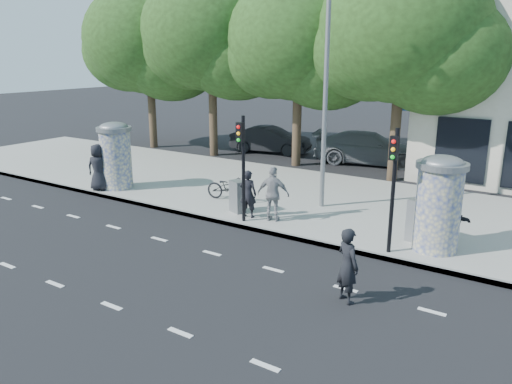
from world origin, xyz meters
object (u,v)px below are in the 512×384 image
Objects in this scene: traffic_pole_near at (242,158)px; ped_b at (248,194)px; ped_e at (273,194)px; car_mid at (270,140)px; ped_f at (441,218)px; ad_column_left at (116,154)px; cabinet_left at (238,196)px; ped_a at (98,167)px; street_lamp at (325,72)px; traffic_pole_far at (393,178)px; man_road at (348,265)px; cabinet_right at (419,221)px; bicycle at (229,188)px; ad_column_right at (439,201)px; car_right at (369,148)px.

traffic_pole_near is 2.14× the size of ped_b.
car_mid is at bearing -71.81° from ped_e.
ped_f is at bearing -141.68° from car_mid.
ad_column_left is 10.38m from car_mid.
ped_e is 1.63× the size of cabinet_left.
ped_a is 1.17× the size of ped_b.
street_lamp is 7.29× the size of cabinet_left.
ped_f is at bearing 2.23° from ad_column_left.
traffic_pole_far is at bearing 157.96° from ped_e.
street_lamp reaches higher than ad_column_left.
ad_column_left is 11.44m from traffic_pole_far.
ped_e is at bearing 36.85° from traffic_pole_near.
ped_f reaches higher than man_road.
traffic_pole_far is at bearing -97.15° from cabinet_right.
traffic_pole_near is 1.54m from ped_e.
ped_a is 1.01× the size of bicycle.
ped_e is at bearing -159.37° from car_mid.
bicycle is (-1.67, 1.25, -0.31)m from ped_b.
ad_column_left is at bearing -179.08° from ad_column_right.
man_road is at bearing 93.92° from ped_f.
traffic_pole_near is 4.07m from street_lamp.
traffic_pole_near is at bearing 180.00° from traffic_pole_far.
car_right is at bearing 90.08° from traffic_pole_near.
cabinet_left is 0.20× the size of car_right.
car_right is at bearing -99.35° from ped_e.
man_road is at bearing 134.50° from ped_b.
car_mid is 5.68m from car_right.
ped_f is at bearing -73.53° from man_road.
traffic_pole_near reaches higher than cabinet_left.
cabinet_right is at bearing -142.97° from car_mid.
cabinet_right is 14.64m from car_mid.
traffic_pole_near is 11.36m from car_right.
car_mid is at bearing 84.95° from ad_column_left.
ped_f is 0.38× the size of car_mid.
cabinet_right is at bearing 10.03° from ped_f.
ped_a is (-8.32, -2.78, -3.72)m from street_lamp.
ad_column_left is at bearing -165.53° from cabinet_right.
cabinet_left is (-1.49, 0.13, -0.35)m from ped_e.
ad_column_left is 6.67m from traffic_pole_near.
cabinet_left is 0.89× the size of cabinet_right.
man_road is 8.10m from bicycle.
ad_column_right reaches higher than ped_f.
car_mid is (-7.09, 8.18, -4.07)m from street_lamp.
man_road is at bearing -17.70° from ad_column_left.
man_road is 17.49m from car_mid.
ped_e is (0.89, 0.12, 0.10)m from ped_b.
cabinet_right is (-0.60, 0.08, -0.22)m from ped_f.
ad_column_right is at bearing 100.50° from ped_f.
traffic_pole_far reaches higher than ped_f.
traffic_pole_far is 3.10× the size of cabinet_left.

